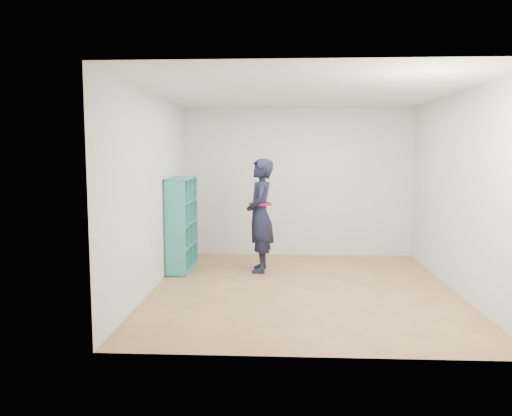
{
  "coord_description": "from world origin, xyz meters",
  "views": [
    {
      "loc": [
        -0.3,
        -6.54,
        1.82
      ],
      "look_at": [
        -0.64,
        0.3,
        1.05
      ],
      "focal_mm": 35.0,
      "sensor_mm": 36.0,
      "label": 1
    }
  ],
  "objects": [
    {
      "name": "wall_left",
      "position": [
        -2.0,
        0.0,
        1.3
      ],
      "size": [
        0.02,
        4.5,
        2.6
      ],
      "primitive_type": "cube",
      "color": "silver",
      "rests_on": "floor"
    },
    {
      "name": "ceiling",
      "position": [
        0.0,
        0.0,
        2.6
      ],
      "size": [
        4.5,
        4.5,
        0.0
      ],
      "primitive_type": "plane",
      "color": "white",
      "rests_on": "wall_back"
    },
    {
      "name": "floor",
      "position": [
        0.0,
        0.0,
        0.0
      ],
      "size": [
        4.5,
        4.5,
        0.0
      ],
      "primitive_type": "plane",
      "color": "brown",
      "rests_on": "ground"
    },
    {
      "name": "smartphone",
      "position": [
        -0.76,
        1.07,
        0.98
      ],
      "size": [
        0.04,
        0.11,
        0.15
      ],
      "rotation": [
        0.4,
        0.0,
        0.24
      ],
      "color": "silver",
      "rests_on": "person"
    },
    {
      "name": "wall_right",
      "position": [
        2.0,
        0.0,
        1.3
      ],
      "size": [
        0.02,
        4.5,
        2.6
      ],
      "primitive_type": "cube",
      "color": "silver",
      "rests_on": "floor"
    },
    {
      "name": "bookshelf",
      "position": [
        -1.86,
        1.06,
        0.7
      ],
      "size": [
        0.31,
        1.07,
        1.43
      ],
      "color": "teal",
      "rests_on": "floor"
    },
    {
      "name": "wall_back",
      "position": [
        0.0,
        2.25,
        1.3
      ],
      "size": [
        4.0,
        0.02,
        2.6
      ],
      "primitive_type": "cube",
      "color": "silver",
      "rests_on": "floor"
    },
    {
      "name": "wall_front",
      "position": [
        0.0,
        -2.25,
        1.3
      ],
      "size": [
        4.0,
        0.02,
        2.6
      ],
      "primitive_type": "cube",
      "color": "silver",
      "rests_on": "floor"
    },
    {
      "name": "person",
      "position": [
        -0.61,
        0.98,
        0.87
      ],
      "size": [
        0.42,
        0.64,
        1.73
      ],
      "rotation": [
        0.0,
        0.0,
        -1.55
      ],
      "color": "black",
      "rests_on": "floor"
    }
  ]
}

